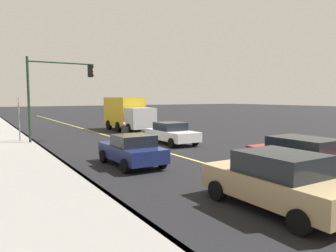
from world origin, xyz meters
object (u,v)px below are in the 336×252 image
at_px(truck_yellow, 127,113).
at_px(street_sign_post, 19,117).
at_px(car_white, 171,133).
at_px(car_red, 305,155).
at_px(car_tan, 278,180).
at_px(traffic_light_mast, 55,85).
at_px(car_navy, 132,150).
at_px(pedestrian_with_backpack, 124,133).

xyz_separation_m(truck_yellow, street_sign_post, (-3.58, 9.53, 0.17)).
distance_m(car_white, car_red, 10.01).
relative_size(car_tan, traffic_light_mast, 0.75).
xyz_separation_m(car_navy, traffic_light_mast, (9.41, 1.27, 3.25)).
bearing_deg(truck_yellow, car_tan, 166.70).
bearing_deg(car_white, car_navy, 133.15).
bearing_deg(truck_yellow, pedestrian_with_backpack, 154.82).
bearing_deg(car_navy, car_white, -46.85).
bearing_deg(car_red, car_tan, 116.66).
bearing_deg(car_red, traffic_light_mast, 24.13).
xyz_separation_m(car_white, street_sign_post, (5.57, 8.64, 1.07)).
bearing_deg(pedestrian_with_backpack, truck_yellow, -25.18).
height_order(car_white, car_red, car_red).
bearing_deg(traffic_light_mast, car_tan, -172.22).
height_order(car_red, truck_yellow, truck_yellow).
bearing_deg(truck_yellow, street_sign_post, 110.58).
relative_size(pedestrian_with_backpack, traffic_light_mast, 0.28).
xyz_separation_m(car_tan, truck_yellow, (21.30, -5.03, 0.82)).
relative_size(truck_yellow, traffic_light_mast, 1.19).
bearing_deg(pedestrian_with_backpack, car_tan, 176.71).
height_order(car_navy, traffic_light_mast, traffic_light_mast).
height_order(car_navy, street_sign_post, street_sign_post).
distance_m(car_navy, pedestrian_with_backpack, 5.07).
xyz_separation_m(car_red, truck_yellow, (19.16, -0.79, 0.86)).
xyz_separation_m(car_tan, car_navy, (7.30, 1.02, -0.10)).
xyz_separation_m(car_navy, truck_yellow, (13.99, -6.05, 0.92)).
xyz_separation_m(car_white, car_navy, (-4.84, 5.16, -0.01)).
relative_size(car_white, car_red, 0.89).
bearing_deg(truck_yellow, car_white, 174.45).
distance_m(truck_yellow, pedestrian_with_backpack, 10.22).
bearing_deg(car_red, car_white, 0.59).
distance_m(car_white, car_navy, 7.07).
bearing_deg(car_tan, car_navy, 7.92).
distance_m(car_tan, traffic_light_mast, 17.16).
height_order(car_tan, car_navy, car_tan).
distance_m(truck_yellow, traffic_light_mast, 8.94).
xyz_separation_m(car_navy, street_sign_post, (10.41, 3.48, 1.08)).
bearing_deg(car_navy, car_red, -134.49).
relative_size(pedestrian_with_backpack, street_sign_post, 0.52).
distance_m(car_tan, car_red, 4.75).
xyz_separation_m(car_red, traffic_light_mast, (14.58, 6.53, 3.19)).
bearing_deg(car_white, traffic_light_mast, 54.58).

